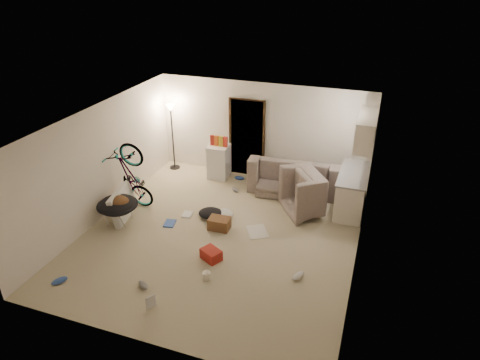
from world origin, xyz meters
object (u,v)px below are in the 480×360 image
(sofa, at_px, (294,179))
(tv_box, at_px, (123,204))
(bicycle, at_px, (133,190))
(drink_case_b, at_px, (211,255))
(kitchen_counter, at_px, (352,192))
(drink_case_a, at_px, (219,223))
(saucer_chair, at_px, (118,208))
(juicer, at_px, (206,275))
(mini_fridge, at_px, (219,161))
(floor_lamp, at_px, (172,123))
(armchair, at_px, (317,196))

(sofa, height_order, tv_box, tv_box)
(bicycle, bearing_deg, drink_case_b, -115.10)
(kitchen_counter, relative_size, drink_case_a, 3.37)
(sofa, height_order, drink_case_b, sofa)
(drink_case_a, bearing_deg, kitchen_counter, 32.44)
(tv_box, distance_m, drink_case_a, 2.21)
(bicycle, bearing_deg, drink_case_a, -93.31)
(saucer_chair, bearing_deg, sofa, 39.93)
(tv_box, bearing_deg, juicer, -38.29)
(saucer_chair, xyz_separation_m, tv_box, (-0.05, 0.24, -0.04))
(bicycle, xyz_separation_m, drink_case_a, (2.19, -0.19, -0.32))
(bicycle, bearing_deg, juicer, -123.07)
(drink_case_a, bearing_deg, bicycle, 172.53)
(saucer_chair, bearing_deg, kitchen_counter, 25.93)
(mini_fridge, bearing_deg, floor_lamp, 173.19)
(armchair, relative_size, mini_fridge, 1.26)
(bicycle, xyz_separation_m, saucer_chair, (0.05, -0.70, -0.08))
(sofa, bearing_deg, drink_case_a, 59.39)
(mini_fridge, bearing_deg, saucer_chair, -115.88)
(kitchen_counter, relative_size, tv_box, 1.48)
(kitchen_counter, height_order, drink_case_b, kitchen_counter)
(sofa, height_order, juicer, sofa)
(sofa, distance_m, mini_fridge, 2.05)
(armchair, height_order, tv_box, armchair)
(mini_fridge, height_order, tv_box, mini_fridge)
(sofa, height_order, mini_fridge, mini_fridge)
(floor_lamp, relative_size, drink_case_a, 4.07)
(armchair, bearing_deg, drink_case_a, 94.90)
(floor_lamp, xyz_separation_m, saucer_chair, (0.15, -2.93, -0.94))
(floor_lamp, bearing_deg, bicycle, -87.43)
(saucer_chair, distance_m, drink_case_b, 2.46)
(drink_case_a, distance_m, drink_case_b, 1.07)
(saucer_chair, height_order, drink_case_a, saucer_chair)
(bicycle, relative_size, saucer_chair, 1.95)
(bicycle, bearing_deg, sofa, -56.73)
(floor_lamp, xyz_separation_m, sofa, (3.41, -0.20, -0.99))
(bicycle, xyz_separation_m, tv_box, (0.00, -0.46, -0.12))
(drink_case_b, bearing_deg, tv_box, -169.12)
(juicer, bearing_deg, drink_case_b, 104.13)
(sofa, bearing_deg, tv_box, 33.03)
(armchair, bearing_deg, bicycle, 73.48)
(kitchen_counter, relative_size, sofa, 0.68)
(mini_fridge, xyz_separation_m, drink_case_b, (1.17, -3.36, -0.33))
(armchair, distance_m, drink_case_a, 2.34)
(sofa, height_order, saucer_chair, sofa)
(bicycle, relative_size, juicer, 8.34)
(armchair, xyz_separation_m, drink_case_a, (-1.81, -1.47, -0.23))
(tv_box, distance_m, juicer, 2.91)
(kitchen_counter, height_order, tv_box, kitchen_counter)
(juicer, bearing_deg, armchair, 65.12)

